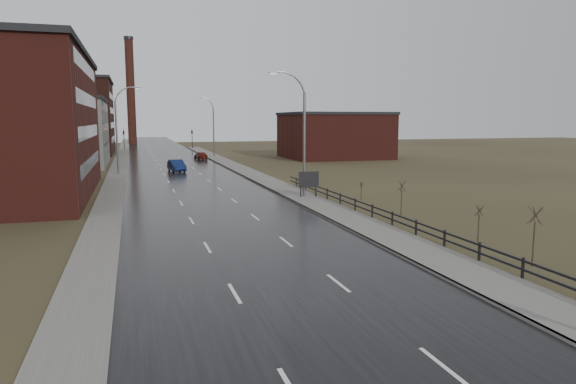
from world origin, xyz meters
TOP-DOWN VIEW (x-y plane):
  - road at (0.00, 60.00)m, footprint 14.00×300.00m
  - sidewalk_right at (8.60, 35.00)m, footprint 3.20×180.00m
  - curb_right at (7.08, 35.00)m, footprint 0.16×180.00m
  - sidewalk_left at (-8.20, 60.00)m, footprint 2.40×260.00m
  - warehouse_mid at (-17.99, 78.00)m, footprint 16.32×20.40m
  - warehouse_far at (-22.99, 108.00)m, footprint 26.52×24.48m
  - building_right at (30.30, 82.00)m, footprint 18.36×16.32m
  - smokestack at (-6.00, 150.00)m, footprint 2.70×2.70m
  - streetlight_right_mid at (8.50, 36.00)m, footprint 3.36×0.28m
  - streetlight_left at (-7.70, 62.00)m, footprint 3.36×0.28m
  - streetlight_right_far at (8.50, 90.00)m, footprint 3.36×0.28m
  - guardrail at (10.30, 18.31)m, footprint 0.10×53.05m
  - shrub_c at (12.51, 11.85)m, footprint 0.70×0.74m
  - shrub_d at (13.13, 16.83)m, footprint 0.53×0.56m
  - shrub_e at (13.02, 25.69)m, footprint 0.62×0.66m
  - shrub_f at (13.51, 33.81)m, footprint 0.39×0.41m
  - billboard at (9.10, 35.59)m, footprint 1.92×0.17m
  - traffic_light_left at (-8.00, 120.00)m, footprint 0.58×2.73m
  - traffic_light_right at (8.00, 120.00)m, footprint 0.58×2.73m
  - car_near at (-0.39, 63.79)m, footprint 2.33×5.12m
  - car_far at (5.50, 84.00)m, footprint 2.19×4.47m

SIDE VIEW (x-z plane):
  - road at x=0.00m, z-range 0.00..0.06m
  - sidewalk_left at x=-8.20m, z-range 0.00..0.12m
  - sidewalk_right at x=8.60m, z-range 0.00..0.18m
  - curb_right at x=7.08m, z-range 0.00..0.18m
  - guardrail at x=10.30m, z-range 0.16..1.26m
  - car_far at x=5.50m, z-range 0.00..1.47m
  - car_near at x=-0.39m, z-range 0.00..1.63m
  - shrub_f at x=13.51m, z-range 0.05..1.68m
  - shrub_d at x=13.13m, z-range 0.07..2.29m
  - shrub_e at x=13.02m, z-range 0.08..2.72m
  - shrub_c at x=12.51m, z-range 0.10..3.08m
  - billboard at x=9.10m, z-range 0.43..2.92m
  - building_right at x=30.30m, z-range 0.01..8.51m
  - traffic_light_left at x=-8.00m, z-range 1.95..7.25m
  - traffic_light_right at x=8.00m, z-range 1.95..7.25m
  - warehouse_mid at x=-17.99m, z-range 0.01..10.51m
  - streetlight_right_mid at x=8.50m, z-range 0.16..11.51m
  - streetlight_left at x=-7.70m, z-range 0.16..11.51m
  - streetlight_right_far at x=8.50m, z-range 0.16..11.51m
  - warehouse_far at x=-22.99m, z-range 0.01..15.51m
  - smokestack at x=-6.00m, z-range 0.15..30.85m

